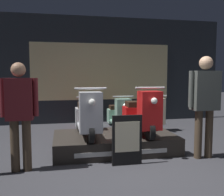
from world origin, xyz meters
TOP-DOWN VIEW (x-y plane):
  - ground_plane at (0.00, 0.00)m, footprint 30.00×30.00m
  - shop_wall_back at (0.00, 4.02)m, footprint 7.69×0.09m
  - display_platform at (-0.24, 1.04)m, footprint 2.30×1.28m
  - scooter_display_left at (-0.76, 1.01)m, footprint 0.53×1.51m
  - scooter_display_right at (0.27, 1.01)m, footprint 0.53×1.51m
  - scooter_backrow_0 at (-0.62, 2.93)m, footprint 0.53×1.51m
  - scooter_backrow_1 at (0.28, 2.93)m, footprint 0.53×1.51m
  - scooter_backrow_2 at (1.17, 2.93)m, footprint 0.53×1.51m
  - person_left_browsing at (-1.85, 0.30)m, footprint 0.54×0.21m
  - person_right_browsing at (1.19, 0.30)m, footprint 0.61×0.25m
  - price_sign_board at (-0.21, 0.23)m, footprint 0.49×0.04m

SIDE VIEW (x-z plane):
  - ground_plane at x=0.00m, z-range 0.00..0.00m
  - display_platform at x=-0.24m, z-range 0.00..0.32m
  - scooter_backrow_0 at x=-0.62m, z-range -0.10..0.84m
  - scooter_backrow_1 at x=0.28m, z-range -0.10..0.84m
  - scooter_backrow_2 at x=1.17m, z-range -0.10..0.84m
  - price_sign_board at x=-0.21m, z-range 0.00..0.82m
  - scooter_display_left at x=-0.76m, z-range 0.22..1.15m
  - scooter_display_right at x=0.27m, z-range 0.22..1.15m
  - person_left_browsing at x=-1.85m, z-range 0.13..1.77m
  - person_right_browsing at x=1.19m, z-range 0.18..1.95m
  - shop_wall_back at x=0.00m, z-range 0.00..3.20m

